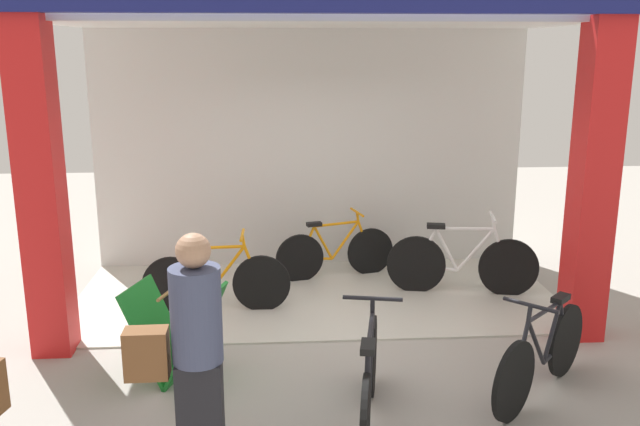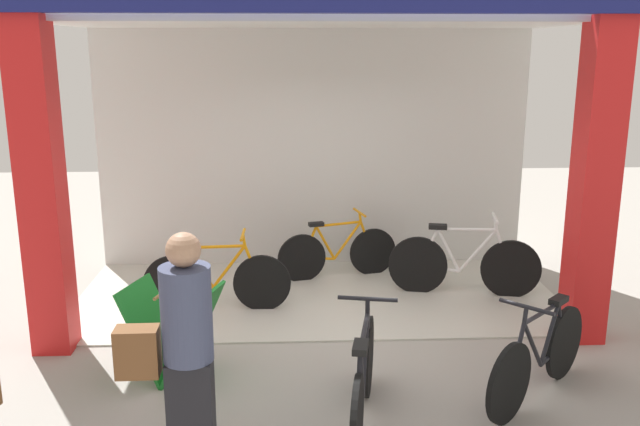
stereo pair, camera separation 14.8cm
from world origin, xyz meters
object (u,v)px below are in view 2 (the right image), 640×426
(bicycle_inside_0, at_px, (337,252))
(pedestrian_2, at_px, (184,361))
(sandwich_board_sign, at_px, (173,331))
(bicycle_parked_1, at_px, (539,357))
(bicycle_inside_1, at_px, (217,280))
(bicycle_inside_2, at_px, (464,264))
(bicycle_parked_0, at_px, (363,382))

(bicycle_inside_0, relative_size, pedestrian_2, 0.86)
(sandwich_board_sign, distance_m, pedestrian_2, 1.68)
(sandwich_board_sign, height_order, pedestrian_2, pedestrian_2)
(bicycle_inside_0, relative_size, bicycle_parked_1, 1.25)
(pedestrian_2, bearing_deg, bicycle_inside_1, 92.33)
(bicycle_inside_1, height_order, pedestrian_2, pedestrian_2)
(bicycle_inside_2, distance_m, bicycle_parked_0, 3.11)
(bicycle_inside_2, distance_m, sandwich_board_sign, 3.53)
(bicycle_inside_1, distance_m, sandwich_board_sign, 1.51)
(bicycle_inside_1, height_order, bicycle_inside_2, bicycle_inside_2)
(bicycle_inside_0, height_order, bicycle_parked_1, bicycle_parked_1)
(bicycle_inside_0, relative_size, sandwich_board_sign, 1.63)
(bicycle_inside_0, height_order, pedestrian_2, pedestrian_2)
(sandwich_board_sign, bearing_deg, bicycle_parked_1, -9.91)
(bicycle_inside_0, xyz_separation_m, bicycle_inside_1, (-1.39, -1.01, 0.02))
(bicycle_parked_0, xyz_separation_m, pedestrian_2, (-1.21, -0.66, 0.53))
(bicycle_inside_1, bearing_deg, bicycle_inside_2, 7.04)
(bicycle_inside_0, distance_m, bicycle_inside_2, 1.56)
(bicycle_inside_2, bearing_deg, pedestrian_2, -128.06)
(bicycle_inside_0, xyz_separation_m, bicycle_parked_0, (-0.05, -3.42, 0.04))
(bicycle_parked_0, distance_m, bicycle_parked_1, 1.53)
(bicycle_parked_0, relative_size, pedestrian_2, 0.97)
(bicycle_parked_1, relative_size, sandwich_board_sign, 1.31)
(bicycle_inside_1, height_order, bicycle_parked_1, bicycle_parked_1)
(bicycle_inside_2, height_order, sandwich_board_sign, bicycle_inside_2)
(bicycle_inside_2, bearing_deg, bicycle_parked_0, -117.98)
(bicycle_inside_0, relative_size, bicycle_inside_2, 0.87)
(bicycle_inside_0, height_order, bicycle_inside_1, bicycle_inside_1)
(bicycle_inside_0, bearing_deg, bicycle_parked_1, -64.77)
(bicycle_parked_1, bearing_deg, pedestrian_2, -158.86)
(bicycle_inside_1, bearing_deg, sandwich_board_sign, -98.50)
(bicycle_inside_2, relative_size, bicycle_parked_1, 1.43)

